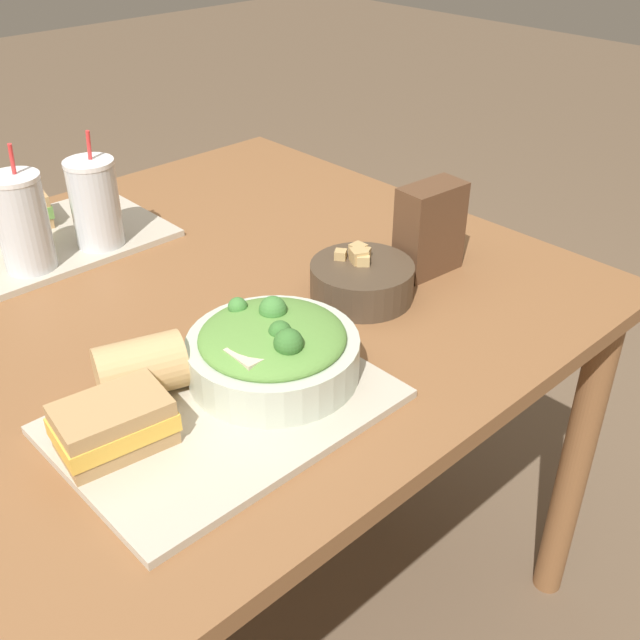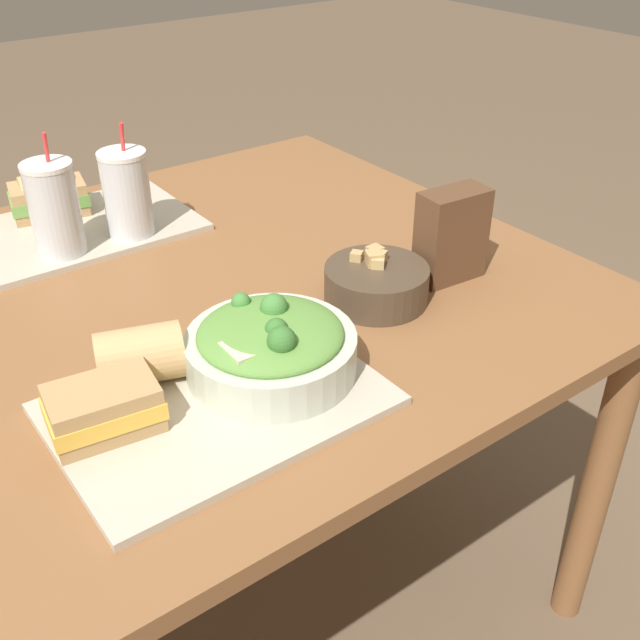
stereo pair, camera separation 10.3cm
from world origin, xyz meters
TOP-DOWN VIEW (x-y plane):
  - ground_plane at (0.00, 0.00)m, footprint 12.00×12.00m
  - dining_table at (0.00, 0.00)m, footprint 1.41×1.09m
  - tray_near at (-0.05, -0.30)m, footprint 0.42×0.29m
  - tray_far at (0.01, 0.33)m, footprint 0.42×0.29m
  - salad_bowl at (0.05, -0.29)m, footprint 0.24×0.24m
  - soup_bowl at (0.30, -0.21)m, footprint 0.17×0.17m
  - sandwich_near at (-0.19, -0.27)m, footprint 0.15×0.11m
  - baguette_near at (-0.10, -0.20)m, footprint 0.13×0.11m
  - sandwich_far at (-0.01, 0.42)m, footprint 0.16×0.12m
  - baguette_far at (-0.00, 0.44)m, footprint 0.11×0.09m
  - drink_cup_dark at (-0.05, 0.24)m, footprint 0.09×0.09m
  - drink_cup_red at (0.08, 0.24)m, footprint 0.09×0.09m
  - chip_bag at (0.46, -0.22)m, footprint 0.12×0.07m

SIDE VIEW (x-z plane):
  - ground_plane at x=0.00m, z-range 0.00..0.00m
  - dining_table at x=0.00m, z-range 0.30..1.06m
  - tray_near at x=-0.05m, z-range 0.76..0.77m
  - tray_far at x=0.01m, z-range 0.76..0.77m
  - soup_bowl at x=0.30m, z-range 0.75..0.84m
  - sandwich_near at x=-0.19m, z-range 0.77..0.84m
  - sandwich_far at x=-0.01m, z-range 0.77..0.84m
  - baguette_near at x=-0.10m, z-range 0.77..0.85m
  - baguette_far at x=0.00m, z-range 0.77..0.85m
  - salad_bowl at x=0.05m, z-range 0.76..0.87m
  - chip_bag at x=0.46m, z-range 0.76..0.92m
  - drink_cup_red at x=0.08m, z-range 0.74..0.96m
  - drink_cup_dark at x=-0.05m, z-range 0.74..0.96m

